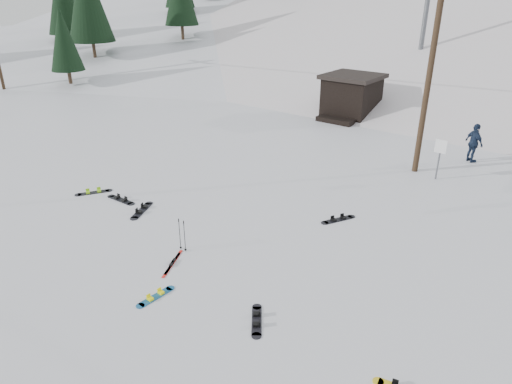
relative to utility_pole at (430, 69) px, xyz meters
The scene contains 16 objects.
ground 14.90m from the utility_pole, 98.13° to the right, with size 200.00×200.00×0.00m, color silver.
ski_slope 44.31m from the utility_pole, 92.79° to the left, with size 60.00×75.00×45.00m, color silver.
ridge_left 53.35m from the utility_pole, 138.18° to the left, with size 34.00×85.00×38.00m, color silver.
treeline_left 44.65m from the utility_pole, 144.16° to the left, with size 20.00×64.00×10.00m, color black, non-canonical shape.
utility_pole is the anchor object (origin of this frame).
trail_sign 3.60m from the utility_pole, 21.04° to the right, with size 0.50×0.09×1.85m.
lift_hut 10.40m from the utility_pole, 135.24° to the left, with size 3.40×4.10×2.75m.
hero_snowboard 14.72m from the utility_pole, 99.01° to the right, with size 0.28×1.28×0.09m.
hero_skis 13.56m from the utility_pole, 103.95° to the right, with size 0.78×1.44×0.08m.
ski_poles 12.76m from the utility_pole, 106.37° to the right, with size 0.31×0.08×1.11m.
board_scatter_a 14.08m from the utility_pole, 127.93° to the right, with size 1.53×0.34×0.11m.
board_scatter_b 13.38m from the utility_pole, 122.50° to the right, with size 0.88×1.49×0.11m.
board_scatter_c 15.18m from the utility_pole, 132.00° to the right, with size 0.91×1.34×0.11m.
board_scatter_d 13.68m from the utility_pole, 87.15° to the right, with size 0.93×1.14×0.10m.
board_scatter_f 8.08m from the utility_pole, 93.67° to the right, with size 0.81×1.32×0.10m.
skier_navy 5.03m from the utility_pole, 59.60° to the left, with size 1.12×0.47×1.91m, color #18253D.
Camera 1 is at (8.38, -6.22, 7.88)m, focal length 32.00 mm.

